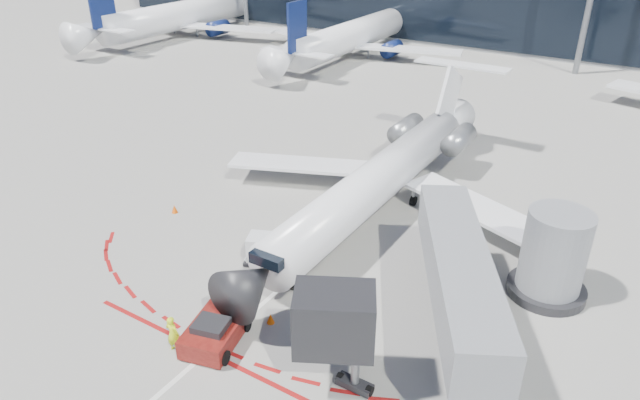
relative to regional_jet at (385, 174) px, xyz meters
The scene contains 11 objects.
ground 5.89m from the regional_jet, 96.39° to the right, with size 260.00×260.00×0.00m, color slate.
apron_centerline 4.17m from the regional_jet, 100.19° to the right, with size 0.25×40.00×0.01m, color silver.
apron_stop_bar 17.00m from the regional_jet, 92.03° to the right, with size 14.00×0.25×0.01m, color maroon.
jet_bridge 12.42m from the regional_jet, 42.14° to the right, with size 10.03×15.20×4.90m.
regional_jet is the anchor object (origin of this frame).
pushback_tug 16.19m from the regional_jet, 92.53° to the right, with size 2.99×5.53×1.41m.
ramp_worker 17.64m from the regional_jet, 96.38° to the right, with size 0.69×0.45×1.89m, color #D7F019.
uld_container 10.14m from the regional_jet, 107.35° to the right, with size 2.24×2.10×1.69m.
safety_cone_left 14.07m from the regional_jet, 145.04° to the right, with size 0.41×0.41×0.56m, color #DD4D04.
safety_cone_right 13.80m from the regional_jet, 87.31° to the right, with size 0.39×0.39×0.54m, color #DD4D04.
bg_airliner_1 43.82m from the regional_jet, 120.98° to the left, with size 33.56×35.54×10.86m, color white, non-canonical shape.
Camera 1 is at (14.87, -25.58, 18.20)m, focal length 32.00 mm.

